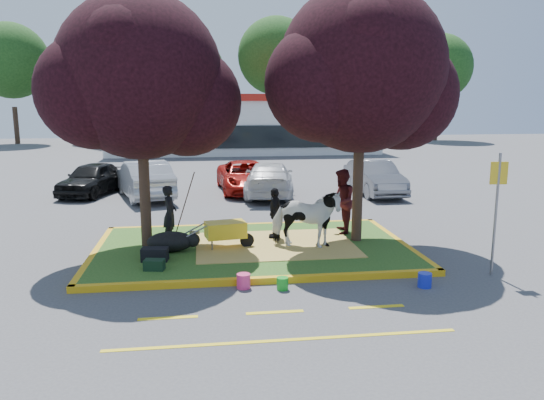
{
  "coord_description": "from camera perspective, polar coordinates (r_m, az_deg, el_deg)",
  "views": [
    {
      "loc": [
        -1.32,
        -13.59,
        3.97
      ],
      "look_at": [
        0.58,
        0.5,
        1.28
      ],
      "focal_mm": 35.0,
      "sensor_mm": 36.0,
      "label": 1
    }
  ],
  "objects": [
    {
      "name": "median_island",
      "position": [
        14.2,
        -2.06,
        -5.21
      ],
      "size": [
        8.0,
        5.0,
        0.15
      ],
      "primitive_type": "cube",
      "color": "#254E18",
      "rests_on": "ground"
    },
    {
      "name": "fire_lane_stripe_c",
      "position": [
        10.72,
        11.16,
        -11.21
      ],
      "size": [
        1.1,
        0.12,
        0.01
      ],
      "primitive_type": "cube",
      "color": "yellow",
      "rests_on": "ground"
    },
    {
      "name": "visitor_b",
      "position": [
        14.8,
        0.31,
        -1.41
      ],
      "size": [
        0.48,
        0.88,
        1.42
      ],
      "primitive_type": "imported",
      "rotation": [
        0.0,
        0.0,
        -1.73
      ],
      "color": "black",
      "rests_on": "median_island"
    },
    {
      "name": "cow",
      "position": [
        13.8,
        3.63,
        -2.03
      ],
      "size": [
        2.02,
        1.39,
        1.56
      ],
      "primitive_type": "imported",
      "rotation": [
        0.0,
        0.0,
        1.25
      ],
      "color": "white",
      "rests_on": "median_island"
    },
    {
      "name": "curb_right",
      "position": [
        15.14,
        13.54,
        -4.5
      ],
      "size": [
        0.16,
        5.3,
        0.15
      ],
      "primitive_type": "cube",
      "color": "gold",
      "rests_on": "ground"
    },
    {
      "name": "tree_purple_right",
      "position": [
        14.43,
        9.67,
        12.91
      ],
      "size": [
        5.3,
        4.4,
        6.82
      ],
      "color": "black",
      "rests_on": "median_island"
    },
    {
      "name": "car_silver",
      "position": [
        22.37,
        -13.56,
        2.2
      ],
      "size": [
        2.89,
        4.97,
        1.55
      ],
      "primitive_type": "imported",
      "rotation": [
        0.0,
        0.0,
        3.43
      ],
      "color": "#AAADB2",
      "rests_on": "ground"
    },
    {
      "name": "car_grey",
      "position": [
        23.01,
        10.96,
        2.38
      ],
      "size": [
        1.59,
        4.37,
        1.43
      ],
      "primitive_type": "imported",
      "rotation": [
        0.0,
        0.0,
        0.02
      ],
      "color": "slate",
      "rests_on": "ground"
    },
    {
      "name": "retail_building",
      "position": [
        41.74,
        -3.16,
        8.33
      ],
      "size": [
        20.4,
        8.4,
        4.4
      ],
      "color": "silver",
      "rests_on": "ground"
    },
    {
      "name": "curb_left",
      "position": [
        14.41,
        -18.51,
        -5.54
      ],
      "size": [
        0.16,
        5.3,
        0.15
      ],
      "primitive_type": "cube",
      "color": "gold",
      "rests_on": "ground"
    },
    {
      "name": "ground",
      "position": [
        14.22,
        -2.06,
        -5.5
      ],
      "size": [
        90.0,
        90.0,
        0.0
      ],
      "primitive_type": "plane",
      "color": "#424244",
      "rests_on": "ground"
    },
    {
      "name": "car_red",
      "position": [
        23.23,
        -2.84,
        2.53
      ],
      "size": [
        2.47,
        4.92,
        1.34
      ],
      "primitive_type": "imported",
      "rotation": [
        0.0,
        0.0,
        0.05
      ],
      "color": "#A4140D",
      "rests_on": "ground"
    },
    {
      "name": "car_white",
      "position": [
        22.21,
        -0.31,
        2.26
      ],
      "size": [
        2.67,
        5.11,
        1.41
      ],
      "primitive_type": "imported",
      "rotation": [
        0.0,
        0.0,
        3.0
      ],
      "color": "silver",
      "rests_on": "ground"
    },
    {
      "name": "fire_lane_long",
      "position": [
        9.2,
        1.38,
        -14.84
      ],
      "size": [
        6.0,
        0.1,
        0.01
      ],
      "primitive_type": "cube",
      "color": "yellow",
      "rests_on": "ground"
    },
    {
      "name": "tree_purple_left",
      "position": [
        14.06,
        -13.95,
        11.99
      ],
      "size": [
        5.06,
        4.2,
        6.51
      ],
      "color": "black",
      "rests_on": "median_island"
    },
    {
      "name": "handler",
      "position": [
        14.72,
        -10.92,
        -1.44
      ],
      "size": [
        0.39,
        0.57,
        1.54
      ],
      "primitive_type": "imported",
      "rotation": [
        0.0,
        0.0,
        1.53
      ],
      "color": "black",
      "rests_on": "median_island"
    },
    {
      "name": "fire_lane_stripe_b",
      "position": [
        10.28,
        0.31,
        -11.98
      ],
      "size": [
        1.1,
        0.12,
        0.01
      ],
      "primitive_type": "cube",
      "color": "yellow",
      "rests_on": "ground"
    },
    {
      "name": "straw_bedding",
      "position": [
        14.25,
        0.35,
        -4.82
      ],
      "size": [
        4.2,
        3.0,
        0.01
      ],
      "primitive_type": "cube",
      "color": "tan",
      "rests_on": "median_island"
    },
    {
      "name": "fire_lane_stripe_a",
      "position": [
        10.22,
        -11.14,
        -12.34
      ],
      "size": [
        1.1,
        0.12,
        0.01
      ],
      "primitive_type": "cube",
      "color": "yellow",
      "rests_on": "ground"
    },
    {
      "name": "calf",
      "position": [
        13.82,
        -10.87,
        -4.42
      ],
      "size": [
        1.33,
        0.97,
        0.52
      ],
      "primitive_type": "ellipsoid",
      "rotation": [
        0.0,
        0.0,
        0.27
      ],
      "color": "black",
      "rests_on": "median_island"
    },
    {
      "name": "bucket_blue",
      "position": [
        11.99,
        16.11,
        -8.28
      ],
      "size": [
        0.38,
        0.38,
        0.31
      ],
      "primitive_type": "cylinder",
      "rotation": [
        0.0,
        0.0,
        0.35
      ],
      "color": "#1927C8",
      "rests_on": "ground"
    },
    {
      "name": "gear_bag_dark",
      "position": [
        13.14,
        -12.49,
        -5.73
      ],
      "size": [
        0.66,
        0.41,
        0.32
      ],
      "primitive_type": "cube",
      "rotation": [
        0.0,
        0.0,
        -0.11
      ],
      "color": "black",
      "rests_on": "median_island"
    },
    {
      "name": "bucket_green",
      "position": [
        11.39,
        1.13,
        -8.97
      ],
      "size": [
        0.28,
        0.28,
        0.27
      ],
      "primitive_type": "cylinder",
      "rotation": [
        0.0,
        0.0,
        -0.11
      ],
      "color": "#179A20",
      "rests_on": "ground"
    },
    {
      "name": "treeline",
      "position": [
        51.4,
        -5.0,
        14.87
      ],
      "size": [
        46.58,
        7.8,
        14.63
      ],
      "color": "black",
      "rests_on": "ground"
    },
    {
      "name": "curb_far",
      "position": [
        16.69,
        -2.94,
        -2.8
      ],
      "size": [
        8.3,
        0.16,
        0.15
      ],
      "primitive_type": "cube",
      "color": "gold",
      "rests_on": "ground"
    },
    {
      "name": "bucket_pink",
      "position": [
        11.48,
        -3.08,
        -8.7
      ],
      "size": [
        0.39,
        0.39,
        0.32
      ],
      "primitive_type": "cylinder",
      "rotation": [
        0.0,
        0.0,
        -0.39
      ],
      "color": "#E33271",
      "rests_on": "ground"
    },
    {
      "name": "gear_bag_green",
      "position": [
        12.47,
        -12.55,
        -6.81
      ],
      "size": [
        0.5,
        0.36,
        0.24
      ],
      "primitive_type": "cube",
      "rotation": [
        0.0,
        0.0,
        -0.18
      ],
      "color": "black",
      "rests_on": "median_island"
    },
    {
      "name": "sign_post",
      "position": [
        12.91,
        23.03,
        0.03
      ],
      "size": [
        0.4,
        0.06,
        2.82
      ],
      "rotation": [
        0.0,
        0.0,
        -0.07
      ],
      "color": "slate",
      "rests_on": "ground"
    },
    {
      "name": "visitor_a",
      "position": [
        15.42,
        7.47,
        -0.15
      ],
      "size": [
        0.88,
        1.03,
        1.88
      ],
      "primitive_type": "imported",
      "rotation": [
        0.0,
        0.0,
        -1.77
      ],
      "color": "#401215",
      "rests_on": "median_island"
    },
    {
      "name": "curb_near",
      "position": [
        11.76,
        -0.8,
        -8.64
      ],
      "size": [
        8.3,
        0.16,
        0.15
      ],
      "primitive_type": "cube",
      "color": "gold",
      "rests_on": "ground"
    },
    {
      "name": "wheelbarrow",
      "position": [
        13.9,
        -4.98,
        -3.24
      ],
      "size": [
        1.85,
        0.78,
        0.7
      ],
      "rotation": [
        0.0,
        0.0,
        0.17
      ],
      "color": "black",
      "rests_on": "median_island"
    },
    {
      "name": "car_black",
      "position": [
        23.74,
        -18.8,
        2.19
      ],
      "size": [
        2.72,
        4.34,
        1.38
      ],
      "primitive_type": "imported",
      "rotation": [
        0.0,
        0.0,
        -0.29
      ],
      "color": "black",
      "rests_on": "ground"
    }
  ]
}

